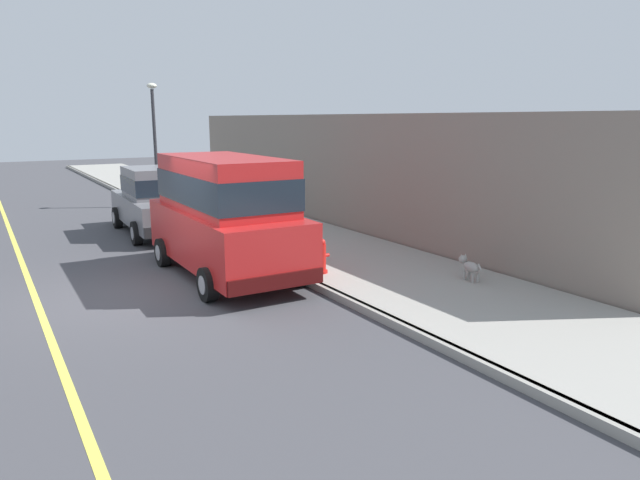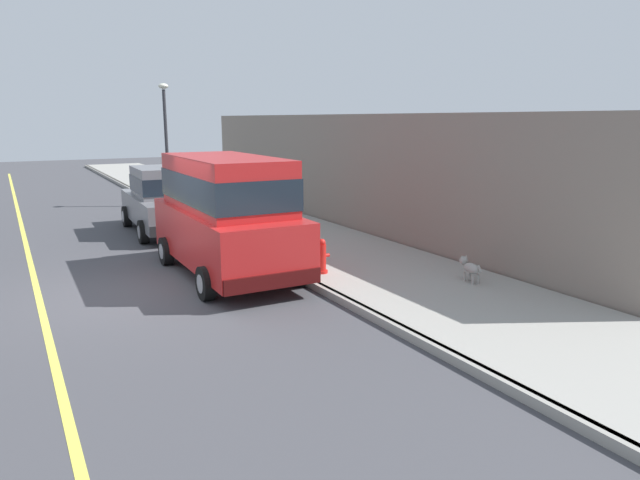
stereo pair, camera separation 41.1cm
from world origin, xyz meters
TOP-DOWN VIEW (x-y plane):
  - ground_plane at (0.00, 0.00)m, footprint 80.00×80.00m
  - curb at (3.20, 0.00)m, footprint 0.16×64.00m
  - sidewalk at (5.00, 0.00)m, footprint 3.60×64.00m
  - lane_centre_line at (-1.60, 0.00)m, footprint 0.12×57.60m
  - car_red_van at (2.07, 0.44)m, footprint 2.17×4.92m
  - car_grey_sedan at (2.13, 5.82)m, footprint 2.15×4.66m
  - dog_grey at (5.88, -2.84)m, footprint 0.27×0.75m
  - fire_hydrant at (3.65, -0.88)m, footprint 0.34×0.24m
  - street_lamp at (3.55, 10.90)m, footprint 0.36×0.36m
  - building_facade at (7.10, 4.04)m, footprint 0.50×20.00m

SIDE VIEW (x-z plane):
  - ground_plane at x=0.00m, z-range 0.00..0.00m
  - lane_centre_line at x=-1.60m, z-range 0.00..0.01m
  - curb at x=3.20m, z-range 0.00..0.14m
  - sidewalk at x=5.00m, z-range 0.00..0.14m
  - dog_grey at x=5.88m, z-range 0.18..0.67m
  - fire_hydrant at x=3.65m, z-range 0.11..0.84m
  - car_grey_sedan at x=2.13m, z-range 0.02..1.94m
  - car_red_van at x=2.07m, z-range 0.13..2.65m
  - building_facade at x=7.10m, z-range 0.00..3.41m
  - street_lamp at x=3.55m, z-range 0.70..5.12m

